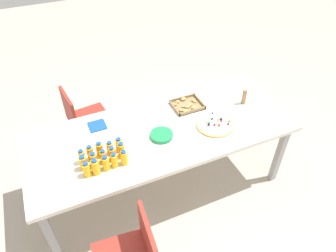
# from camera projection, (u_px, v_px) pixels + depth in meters

# --- Properties ---
(ground_plane) EXTENTS (12.00, 12.00, 0.00)m
(ground_plane) POSITION_uv_depth(u_px,v_px,m) (162.00, 184.00, 3.23)
(ground_plane) COLOR #B2A899
(party_table) EXTENTS (2.34, 0.95, 0.75)m
(party_table) POSITION_uv_depth(u_px,v_px,m) (161.00, 135.00, 2.77)
(party_table) COLOR silver
(party_table) RESTS_ON ground_plane
(chair_far_left) EXTENTS (0.45, 0.45, 0.83)m
(chair_far_left) POSITION_uv_depth(u_px,v_px,m) (83.00, 117.00, 3.27)
(chair_far_left) COLOR maroon
(chair_far_left) RESTS_ON ground_plane
(juice_bottle_0) EXTENTS (0.06, 0.06, 0.13)m
(juice_bottle_0) POSITION_uv_depth(u_px,v_px,m) (87.00, 170.00, 2.31)
(juice_bottle_0) COLOR #FAAF14
(juice_bottle_0) RESTS_ON party_table
(juice_bottle_1) EXTENTS (0.06, 0.06, 0.15)m
(juice_bottle_1) POSITION_uv_depth(u_px,v_px,m) (96.00, 167.00, 2.32)
(juice_bottle_1) COLOR #FAAB14
(juice_bottle_1) RESTS_ON party_table
(juice_bottle_2) EXTENTS (0.06, 0.06, 0.14)m
(juice_bottle_2) POSITION_uv_depth(u_px,v_px,m) (106.00, 163.00, 2.35)
(juice_bottle_2) COLOR #F9AE14
(juice_bottle_2) RESTS_ON party_table
(juice_bottle_3) EXTENTS (0.05, 0.05, 0.14)m
(juice_bottle_3) POSITION_uv_depth(u_px,v_px,m) (114.00, 161.00, 2.37)
(juice_bottle_3) COLOR #F9AE14
(juice_bottle_3) RESTS_ON party_table
(juice_bottle_4) EXTENTS (0.06, 0.06, 0.14)m
(juice_bottle_4) POSITION_uv_depth(u_px,v_px,m) (124.00, 158.00, 2.39)
(juice_bottle_4) COLOR #F9AC14
(juice_bottle_4) RESTS_ON party_table
(juice_bottle_5) EXTENTS (0.06, 0.06, 0.14)m
(juice_bottle_5) POSITION_uv_depth(u_px,v_px,m) (83.00, 163.00, 2.35)
(juice_bottle_5) COLOR #F9AD14
(juice_bottle_5) RESTS_ON party_table
(juice_bottle_6) EXTENTS (0.06, 0.06, 0.14)m
(juice_bottle_6) POSITION_uv_depth(u_px,v_px,m) (94.00, 160.00, 2.37)
(juice_bottle_6) COLOR #FAAC14
(juice_bottle_6) RESTS_ON party_table
(juice_bottle_7) EXTENTS (0.05, 0.05, 0.13)m
(juice_bottle_7) POSITION_uv_depth(u_px,v_px,m) (104.00, 157.00, 2.40)
(juice_bottle_7) COLOR #F9AC14
(juice_bottle_7) RESTS_ON party_table
(juice_bottle_8) EXTENTS (0.05, 0.05, 0.14)m
(juice_bottle_8) POSITION_uv_depth(u_px,v_px,m) (112.00, 154.00, 2.42)
(juice_bottle_8) COLOR #F9AE14
(juice_bottle_8) RESTS_ON party_table
(juice_bottle_9) EXTENTS (0.06, 0.06, 0.15)m
(juice_bottle_9) POSITION_uv_depth(u_px,v_px,m) (122.00, 150.00, 2.45)
(juice_bottle_9) COLOR #FAAF14
(juice_bottle_9) RESTS_ON party_table
(juice_bottle_10) EXTENTS (0.05, 0.05, 0.13)m
(juice_bottle_10) POSITION_uv_depth(u_px,v_px,m) (82.00, 157.00, 2.40)
(juice_bottle_10) COLOR #F9AB14
(juice_bottle_10) RESTS_ON party_table
(juice_bottle_11) EXTENTS (0.05, 0.05, 0.15)m
(juice_bottle_11) POSITION_uv_depth(u_px,v_px,m) (90.00, 153.00, 2.42)
(juice_bottle_11) COLOR #FAAF14
(juice_bottle_11) RESTS_ON party_table
(juice_bottle_12) EXTENTS (0.06, 0.06, 0.15)m
(juice_bottle_12) POSITION_uv_depth(u_px,v_px,m) (100.00, 150.00, 2.45)
(juice_bottle_12) COLOR #F9AC14
(juice_bottle_12) RESTS_ON party_table
(juice_bottle_13) EXTENTS (0.06, 0.06, 0.13)m
(juice_bottle_13) POSITION_uv_depth(u_px,v_px,m) (110.00, 149.00, 2.47)
(juice_bottle_13) COLOR #FAAB14
(juice_bottle_13) RESTS_ON party_table
(juice_bottle_14) EXTENTS (0.06, 0.06, 0.14)m
(juice_bottle_14) POSITION_uv_depth(u_px,v_px,m) (119.00, 145.00, 2.50)
(juice_bottle_14) COLOR #F9AC14
(juice_bottle_14) RESTS_ON party_table
(fruit_pizza) EXTENTS (0.34, 0.34, 0.05)m
(fruit_pizza) POSITION_uv_depth(u_px,v_px,m) (215.00, 124.00, 2.77)
(fruit_pizza) COLOR tan
(fruit_pizza) RESTS_ON party_table
(snack_tray) EXTENTS (0.29, 0.24, 0.04)m
(snack_tray) POSITION_uv_depth(u_px,v_px,m) (187.00, 105.00, 2.98)
(snack_tray) COLOR olive
(snack_tray) RESTS_ON party_table
(plate_stack) EXTENTS (0.20, 0.20, 0.03)m
(plate_stack) POSITION_uv_depth(u_px,v_px,m) (162.00, 135.00, 2.66)
(plate_stack) COLOR #1E8C4C
(plate_stack) RESTS_ON party_table
(napkin_stack) EXTENTS (0.15, 0.15, 0.01)m
(napkin_stack) POSITION_uv_depth(u_px,v_px,m) (97.00, 126.00, 2.77)
(napkin_stack) COLOR #194CA5
(napkin_stack) RESTS_ON party_table
(cardboard_tube) EXTENTS (0.04, 0.04, 0.16)m
(cardboard_tube) POSITION_uv_depth(u_px,v_px,m) (244.00, 97.00, 2.98)
(cardboard_tube) COLOR #9E7A56
(cardboard_tube) RESTS_ON party_table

